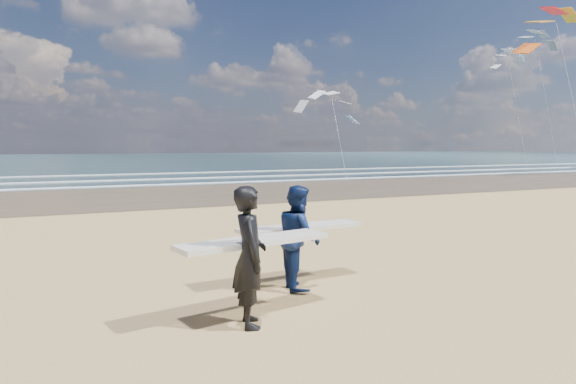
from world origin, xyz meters
TOP-DOWN VIEW (x-y plane):
  - wet_sand_strip at (20.00, 18.00)m, footprint 220.00×12.00m
  - ocean at (20.00, 72.00)m, footprint 220.00×100.00m
  - foam_breakers at (20.00, 28.10)m, footprint 220.00×11.70m
  - surfer_near at (-1.61, -0.29)m, footprint 2.26×1.19m
  - surfer_far at (-0.29, 0.97)m, footprint 2.24×1.17m
  - kite_0 at (28.08, 17.74)m, footprint 7.39×4.91m
  - kite_1 at (14.92, 25.75)m, footprint 5.31×4.68m
  - kite_2 at (37.83, 27.13)m, footprint 5.56×4.71m
  - kite_5 at (38.40, 30.73)m, footprint 4.43×4.59m

SIDE VIEW (x-z plane):
  - wet_sand_strip at x=20.00m, z-range 0.00..0.01m
  - ocean at x=20.00m, z-range 0.00..0.02m
  - foam_breakers at x=20.00m, z-range 0.02..0.08m
  - surfer_far at x=-0.29m, z-range 0.01..1.70m
  - surfer_near at x=-1.61m, z-range 0.02..1.83m
  - kite_1 at x=14.92m, z-range 0.30..7.45m
  - kite_5 at x=38.40m, z-range 0.16..12.90m
  - kite_2 at x=37.83m, z-range 0.55..14.60m
  - kite_0 at x=28.08m, z-range 1.31..14.33m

